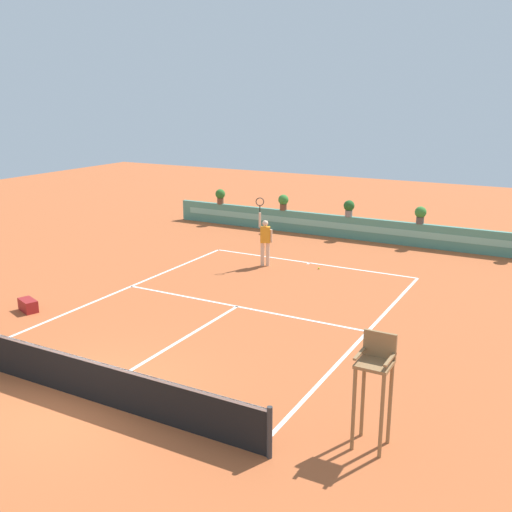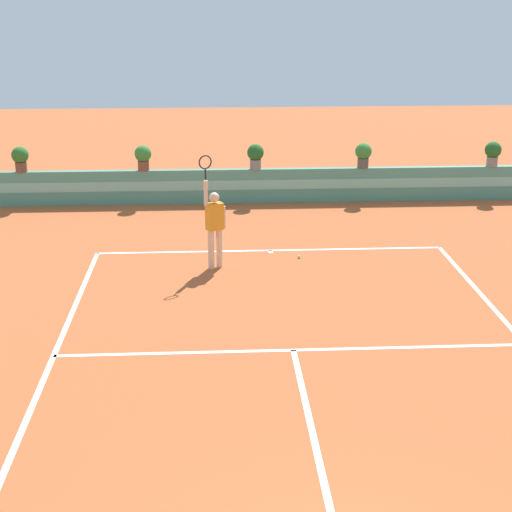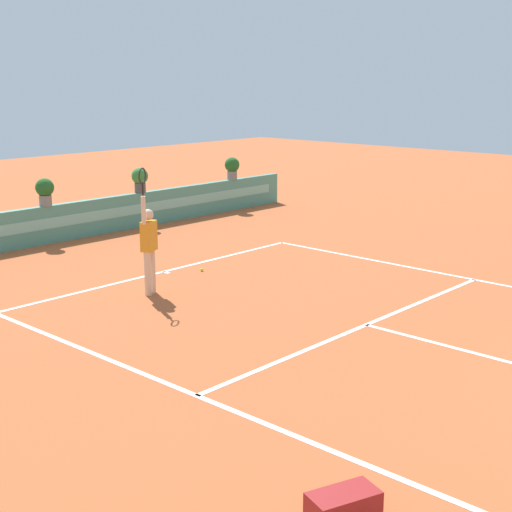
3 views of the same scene
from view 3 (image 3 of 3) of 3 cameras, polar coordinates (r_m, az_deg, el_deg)
name	(u,v)px [view 3 (image 3 of 3)]	position (r m, az deg, el deg)	size (l,w,h in m)	color
ground_plane	(385,330)	(13.27, 9.82, -5.56)	(60.00, 60.00, 0.00)	#B2562D
court_lines	(352,321)	(13.65, 7.28, -4.92)	(8.32, 11.94, 0.01)	white
back_wall_barrier	(51,224)	(20.46, -15.34, 2.35)	(18.00, 0.21, 1.00)	#4C8E7A
gear_bag	(343,509)	(7.76, 6.65, -18.57)	(0.70, 0.36, 0.36)	maroon
tennis_player	(149,243)	(15.08, -8.15, 0.96)	(0.57, 0.35, 2.58)	beige
tennis_ball_near_baseline	(202,270)	(16.98, -4.14, -1.05)	(0.07, 0.07, 0.07)	#CCE033
potted_plant_right	(140,178)	(22.05, -8.83, 5.85)	(0.48, 0.48, 0.72)	#514C47
potted_plant_centre	(45,190)	(20.26, -15.76, 4.84)	(0.48, 0.48, 0.72)	gray
potted_plant_far_right	(232,167)	(24.61, -1.83, 6.79)	(0.48, 0.48, 0.72)	gray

